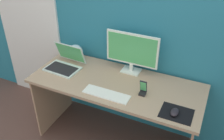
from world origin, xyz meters
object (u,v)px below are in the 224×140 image
Objects in this scene: laptop at (65,63)px; keyboard_external at (107,94)px; monitor at (132,51)px; mouse at (175,112)px; phone_in_dock at (143,90)px; fishbowl at (75,52)px.

laptop is 0.84× the size of keyboard_external.
laptop is at bearing 158.41° from keyboard_external.
monitor is 1.24× the size of keyboard_external.
phone_in_dock reaches higher than mouse.
keyboard_external is 2.98× the size of phone_in_dock.
monitor is 3.21× the size of fishbowl.
laptop is 0.85m from phone_in_dock.
laptop is 1.18m from mouse.
monitor reaches higher than phone_in_dock.
phone_in_dock is at bearing -53.09° from monitor.
laptop is at bearing 170.32° from mouse.
fishbowl is at bearing 161.14° from mouse.
monitor is 0.64m from fishbowl.
fishbowl is at bearing 89.89° from laptop.
mouse is at bearing -11.05° from laptop.
phone_in_dock reaches higher than keyboard_external.
laptop is 3.47× the size of mouse.
phone_in_dock is (0.85, -0.29, -0.03)m from fishbowl.
fishbowl is 0.90m from phone_in_dock.
phone_in_dock is (0.85, -0.09, 0.00)m from laptop.
keyboard_external is at bearing -96.61° from monitor.
keyboard_external is (0.57, -0.23, -0.04)m from laptop.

